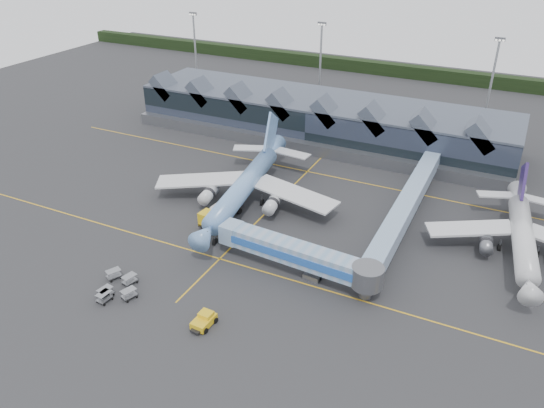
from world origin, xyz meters
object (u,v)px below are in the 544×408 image
at_px(pushback_tug, 204,320).
at_px(regional_jet, 522,234).
at_px(fuel_truck, 223,209).
at_px(main_airliner, 246,183).
at_px(jet_bridge, 306,257).

bearing_deg(pushback_tug, regional_jet, 48.23).
bearing_deg(fuel_truck, regional_jet, 21.00).
distance_m(main_airliner, jet_bridge, 25.39).
height_order(main_airliner, jet_bridge, main_airliner).
bearing_deg(regional_jet, pushback_tug, -141.54).
distance_m(main_airliner, fuel_truck, 7.69).
distance_m(main_airliner, pushback_tug, 34.66).
height_order(regional_jet, fuel_truck, regional_jet).
height_order(jet_bridge, fuel_truck, jet_bridge).
distance_m(fuel_truck, pushback_tug, 27.97).
xyz_separation_m(main_airliner, fuel_truck, (-0.76, -7.41, -1.89)).
bearing_deg(main_airliner, jet_bridge, -49.32).
relative_size(jet_bridge, pushback_tug, 6.65).
bearing_deg(jet_bridge, pushback_tug, -112.02).
bearing_deg(regional_jet, fuel_truck, -173.39).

